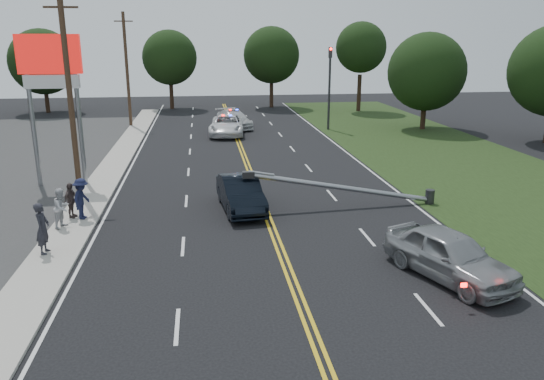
{
  "coord_description": "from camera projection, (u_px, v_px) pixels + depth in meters",
  "views": [
    {
      "loc": [
        -2.81,
        -15.47,
        7.8
      ],
      "look_at": [
        0.0,
        5.55,
        1.7
      ],
      "focal_mm": 35.0,
      "sensor_mm": 36.0,
      "label": 1
    }
  ],
  "objects": [
    {
      "name": "bystander_d",
      "position": [
        71.0,
        200.0,
        23.34
      ],
      "size": [
        0.65,
        1.0,
        1.58
      ],
      "primitive_type": "imported",
      "rotation": [
        0.0,
        0.0,
        1.25
      ],
      "color": "#524341",
      "rests_on": "sidewalk"
    },
    {
      "name": "emergency_b",
      "position": [
        234.0,
        119.0,
        47.44
      ],
      "size": [
        3.51,
        5.77,
        1.56
      ],
      "primitive_type": "imported",
      "rotation": [
        0.0,
        0.0,
        0.26
      ],
      "color": "silver",
      "rests_on": "ground"
    },
    {
      "name": "ground",
      "position": [
        294.0,
        287.0,
        17.25
      ],
      "size": [
        120.0,
        120.0,
        0.0
      ],
      "primitive_type": "plane",
      "color": "black",
      "rests_on": "ground"
    },
    {
      "name": "centerline_yellow",
      "position": [
        260.0,
        198.0,
        26.78
      ],
      "size": [
        0.36,
        80.0,
        0.0
      ],
      "primitive_type": "cube",
      "color": "gold",
      "rests_on": "ground"
    },
    {
      "name": "tree_9",
      "position": [
        427.0,
        72.0,
        45.72
      ],
      "size": [
        6.68,
        6.68,
        8.33
      ],
      "color": "black",
      "rests_on": "ground"
    },
    {
      "name": "bystander_a",
      "position": [
        43.0,
        228.0,
        19.42
      ],
      "size": [
        0.51,
        0.73,
        1.93
      ],
      "primitive_type": "imported",
      "rotation": [
        0.0,
        0.0,
        1.51
      ],
      "color": "#25252C",
      "rests_on": "sidewalk"
    },
    {
      "name": "fallen_streetlight",
      "position": [
        352.0,
        188.0,
        25.16
      ],
      "size": [
        9.36,
        0.44,
        1.91
      ],
      "color": "#2D2D30",
      "rests_on": "ground"
    },
    {
      "name": "pylon_sign",
      "position": [
        51.0,
        74.0,
        27.59
      ],
      "size": [
        3.2,
        0.35,
        8.0
      ],
      "color": "gray",
      "rests_on": "ground"
    },
    {
      "name": "grass_verge",
      "position": [
        509.0,
        188.0,
        28.5
      ],
      "size": [
        12.0,
        80.0,
        0.01
      ],
      "primitive_type": "cube",
      "color": "black",
      "rests_on": "ground"
    },
    {
      "name": "tree_6",
      "position": [
        170.0,
        58.0,
        59.04
      ],
      "size": [
        6.04,
        6.04,
        8.72
      ],
      "color": "black",
      "rests_on": "ground"
    },
    {
      "name": "bystander_c",
      "position": [
        82.0,
        199.0,
        23.17
      ],
      "size": [
        0.91,
        1.29,
        1.82
      ],
      "primitive_type": "imported",
      "rotation": [
        0.0,
        0.0,
        1.36
      ],
      "color": "#161A38",
      "rests_on": "sidewalk"
    },
    {
      "name": "crashed_sedan",
      "position": [
        241.0,
        194.0,
        24.78
      ],
      "size": [
        2.17,
        4.96,
        1.59
      ],
      "primitive_type": "imported",
      "rotation": [
        0.0,
        0.0,
        0.1
      ],
      "color": "black",
      "rests_on": "ground"
    },
    {
      "name": "emergency_a",
      "position": [
        227.0,
        125.0,
        44.05
      ],
      "size": [
        3.34,
        6.17,
        1.64
      ],
      "primitive_type": "imported",
      "rotation": [
        0.0,
        0.0,
        -0.11
      ],
      "color": "silver",
      "rests_on": "ground"
    },
    {
      "name": "tree_8",
      "position": [
        361.0,
        48.0,
        56.82
      ],
      "size": [
        5.4,
        5.4,
        9.52
      ],
      "color": "black",
      "rests_on": "ground"
    },
    {
      "name": "tree_7",
      "position": [
        271.0,
        55.0,
        60.32
      ],
      "size": [
        6.38,
        6.38,
        9.11
      ],
      "color": "black",
      "rests_on": "ground"
    },
    {
      "name": "bystander_b",
      "position": [
        62.0,
        208.0,
        22.14
      ],
      "size": [
        0.91,
        1.01,
        1.69
      ],
      "primitive_type": "imported",
      "rotation": [
        0.0,
        0.0,
        1.16
      ],
      "color": "#B1B0B6",
      "rests_on": "sidewalk"
    },
    {
      "name": "utility_pole_far",
      "position": [
        127.0,
        70.0,
        47.06
      ],
      "size": [
        1.6,
        0.28,
        10.0
      ],
      "color": "#382619",
      "rests_on": "ground"
    },
    {
      "name": "sidewalk",
      "position": [
        88.0,
        204.0,
        25.69
      ],
      "size": [
        1.8,
        70.0,
        0.12
      ],
      "primitive_type": "cube",
      "color": "#A9A499",
      "rests_on": "ground"
    },
    {
      "name": "traffic_signal",
      "position": [
        330.0,
        81.0,
        45.72
      ],
      "size": [
        0.28,
        0.41,
        7.05
      ],
      "color": "#2D2D30",
      "rests_on": "ground"
    },
    {
      "name": "waiting_sedan",
      "position": [
        450.0,
        255.0,
        17.69
      ],
      "size": [
        3.63,
        5.27,
        1.67
      ],
      "primitive_type": "imported",
      "rotation": [
        0.0,
        0.0,
        0.38
      ],
      "color": "gray",
      "rests_on": "ground"
    },
    {
      "name": "utility_pole_mid",
      "position": [
        70.0,
        95.0,
        26.1
      ],
      "size": [
        1.6,
        0.28,
        10.0
      ],
      "color": "#382619",
      "rests_on": "ground"
    },
    {
      "name": "tree_5",
      "position": [
        42.0,
        62.0,
        56.07
      ],
      "size": [
        6.85,
        6.85,
        8.8
      ],
      "color": "black",
      "rests_on": "ground"
    }
  ]
}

